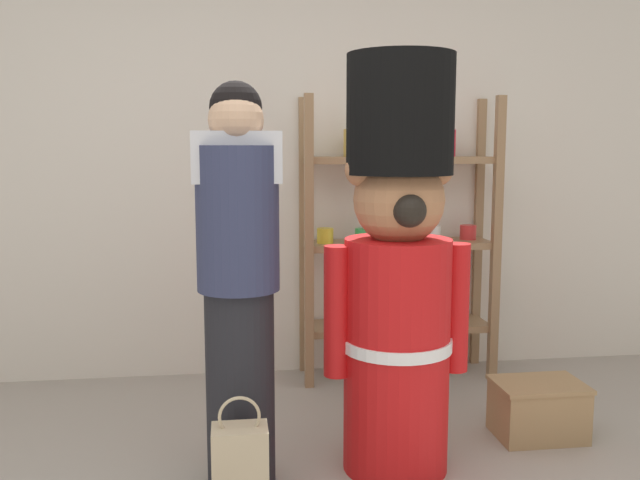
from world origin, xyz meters
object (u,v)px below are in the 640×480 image
merchandise_shelf (398,237)px  display_crate (538,409)px  teddy_bear_guard (398,272)px  shopping_bag (240,471)px  person_shopper (239,279)px

merchandise_shelf → display_crate: (0.45, -0.97, -0.71)m
merchandise_shelf → display_crate: 1.28m
merchandise_shelf → teddy_bear_guard: bearing=-104.2°
teddy_bear_guard → shopping_bag: size_ratio=3.68×
person_shopper → shopping_bag: (-0.01, -0.28, -0.67)m
person_shopper → shopping_bag: size_ratio=3.44×
display_crate → person_shopper: bearing=-169.8°
person_shopper → display_crate: person_shopper is taller
person_shopper → shopping_bag: 0.73m
person_shopper → display_crate: size_ratio=3.90×
merchandise_shelf → shopping_bag: size_ratio=3.52×
merchandise_shelf → shopping_bag: (-0.97, -1.50, -0.66)m
teddy_bear_guard → display_crate: (0.75, 0.21, -0.72)m
display_crate → merchandise_shelf: bearing=114.9°
teddy_bear_guard → shopping_bag: teddy_bear_guard is taller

